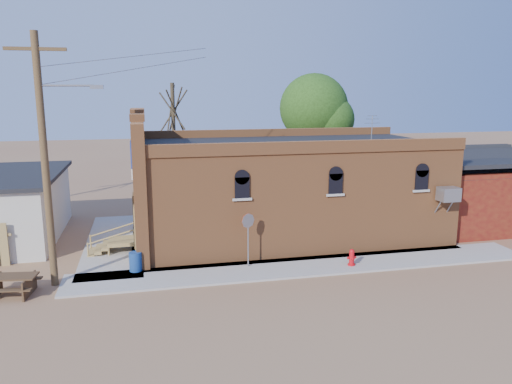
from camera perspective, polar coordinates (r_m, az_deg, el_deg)
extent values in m
plane|color=brown|center=(19.32, 2.55, -9.82)|extent=(120.00, 120.00, 0.00)
cube|color=#9E9991|center=(20.52, 5.97, -8.45)|extent=(19.00, 2.20, 0.08)
cube|color=#9E9991|center=(24.42, -15.81, -5.57)|extent=(2.60, 10.00, 0.08)
cube|color=#A66032|center=(24.31, 3.74, 0.14)|extent=(14.00, 7.00, 4.50)
cube|color=black|center=(23.97, 3.81, 5.54)|extent=(13.80, 6.80, 0.12)
cube|color=#A66032|center=(23.22, -13.05, 0.97)|extent=(0.50, 7.40, 5.80)
cube|color=navy|center=(21.87, -13.97, 3.21)|extent=(0.08, 1.10, 1.56)
cube|color=gray|center=(23.30, 21.15, -0.23)|extent=(0.85, 0.65, 0.60)
cube|color=#5F1010|center=(28.58, 22.32, -0.32)|extent=(5.00, 6.00, 3.20)
cylinder|color=#43331B|center=(19.03, -22.97, 2.98)|extent=(0.26, 0.26, 9.00)
cube|color=#43331B|center=(18.92, -23.91, 14.73)|extent=(2.00, 0.12, 0.12)
cylinder|color=gray|center=(18.73, -20.86, 11.32)|extent=(1.80, 0.08, 0.08)
cube|color=gray|center=(18.62, -17.75, 11.37)|extent=(0.45, 0.22, 0.14)
cylinder|color=#453727|center=(30.58, -9.34, 5.19)|extent=(0.24, 0.24, 7.50)
cylinder|color=#453727|center=(32.91, 6.52, 4.65)|extent=(0.28, 0.28, 6.30)
sphere|color=#203E11|center=(32.70, 6.63, 9.52)|extent=(4.40, 4.40, 4.40)
cylinder|color=red|center=(20.79, 10.85, -8.14)|extent=(0.38, 0.38, 0.06)
cylinder|color=red|center=(20.69, 10.88, -7.40)|extent=(0.26, 0.26, 0.51)
sphere|color=red|center=(20.61, 10.90, -6.70)|extent=(0.21, 0.21, 0.21)
cylinder|color=red|center=(20.58, 11.02, -7.50)|extent=(0.13, 0.14, 0.09)
cylinder|color=red|center=(20.64, 10.54, -7.42)|extent=(0.14, 0.13, 0.09)
cylinder|color=red|center=(20.74, 11.21, -7.35)|extent=(0.14, 0.13, 0.09)
cylinder|color=gray|center=(20.01, -0.90, -5.80)|extent=(0.06, 0.06, 1.99)
cylinder|color=gray|center=(19.74, -0.90, -3.30)|extent=(0.55, 0.27, 0.60)
cylinder|color=#B2200A|center=(19.77, -0.92, -3.28)|extent=(0.55, 0.27, 0.60)
cylinder|color=navy|center=(20.26, -13.61, -7.74)|extent=(0.63, 0.63, 0.75)
cube|color=#47301C|center=(19.44, -24.56, -9.71)|extent=(0.23, 1.33, 0.67)
cube|color=#47301C|center=(19.52, -26.24, -8.67)|extent=(1.80, 0.98, 0.06)
cube|color=#47301C|center=(19.16, -26.72, -10.00)|extent=(1.73, 0.46, 0.05)
cube|color=#47301C|center=(20.07, -25.63, -8.94)|extent=(1.73, 0.46, 0.05)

